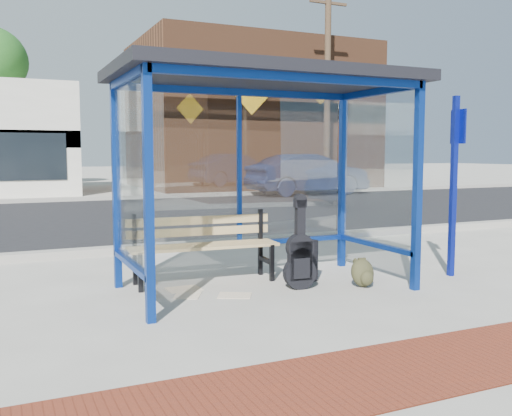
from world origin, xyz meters
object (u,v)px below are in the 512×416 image
guitar_bag (300,257)px  fire_hydrant (360,179)px  parked_car (308,174)px  backpack (363,273)px  suitcase (304,261)px  bench (203,243)px

guitar_bag → fire_hydrant: 17.78m
parked_car → fire_hydrant: bearing=-68.9°
parked_car → fire_hydrant: parked_car is taller
guitar_bag → backpack: size_ratio=3.06×
guitar_bag → suitcase: bearing=60.1°
bench → backpack: 1.90m
guitar_bag → suitcase: (0.21, 0.28, -0.12)m
suitcase → backpack: 0.71m
backpack → parked_car: size_ratio=0.07×
bench → parked_car: parked_car is taller
backpack → fire_hydrant: (9.98, 14.43, 0.27)m
backpack → fire_hydrant: bearing=59.4°
bench → fire_hydrant: bench is taller
parked_car → guitar_bag: bearing=146.3°
guitar_bag → parked_car: size_ratio=0.22×
bench → suitcase: bench is taller
guitar_bag → parked_car: 14.62m
bench → backpack: bearing=-28.8°
suitcase → backpack: bearing=-64.7°
suitcase → backpack: size_ratio=1.64×
guitar_bag → parked_car: (7.31, 12.65, 0.37)m
guitar_bag → backpack: guitar_bag is taller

